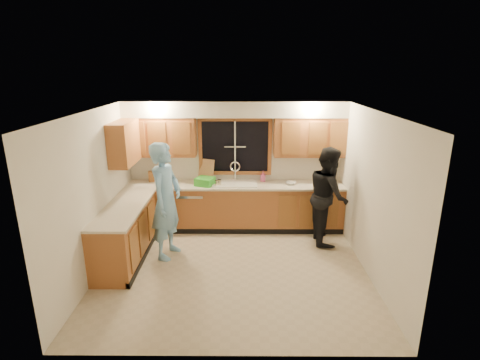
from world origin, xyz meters
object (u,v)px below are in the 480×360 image
man (166,201)px  dish_crate (205,181)px  sink (235,187)px  stove (114,249)px  woman (328,195)px  knife_block (152,176)px  bowl (291,183)px  soap_bottle (263,176)px  dishwasher (192,209)px

man → dish_crate: man is taller
sink → dish_crate: 0.59m
stove → woman: 3.74m
man → dish_crate: 1.19m
stove → dish_crate: 2.20m
knife_block → bowl: knife_block is taller
knife_block → bowl: bearing=-13.0°
soap_bottle → bowl: 0.58m
dishwasher → bowl: bearing=0.1°
stove → soap_bottle: soap_bottle is taller
dishwasher → woman: bearing=-12.3°
dishwasher → stove: bearing=-117.7°
dish_crate → soap_bottle: (1.13, 0.27, 0.03)m
woman → knife_block: size_ratio=8.40×
stove → woman: size_ratio=0.51×
dishwasher → dish_crate: dish_crate is taller
man → woman: size_ratio=1.11×
man → bowl: 2.48m
dish_crate → bowl: dish_crate is taller
woman → knife_block: bearing=77.9°
sink → woman: (1.69, -0.57, 0.02)m
sink → man: man is taller
dishwasher → woman: 2.64m
stove → bowl: bowl is taller
dishwasher → dish_crate: bearing=-13.2°
dish_crate → soap_bottle: 1.16m
knife_block → bowl: 2.75m
man → sink: bearing=-28.8°
sink → woman: size_ratio=0.49×
dishwasher → dish_crate: (0.28, -0.06, 0.59)m
knife_block → stove: bearing=-103.4°
stove → dish_crate: (1.23, 1.75, 0.55)m
dishwasher → woman: size_ratio=0.46×
dishwasher → man: size_ratio=0.42×
man → woman: man is taller
stove → bowl: (2.89, 1.81, 0.49)m
dishwasher → soap_bottle: 1.55m
dish_crate → dishwasher: bearing=166.8°
sink → dishwasher: size_ratio=1.05×
woman → dish_crate: (-2.27, 0.49, 0.11)m
dishwasher → knife_block: (-0.81, 0.18, 0.62)m
stove → soap_bottle: bearing=40.6°
sink → man: size_ratio=0.44×
soap_bottle → man: bearing=-141.4°
sink → bowl: sink is taller
stove → knife_block: size_ratio=4.27×
sink → soap_bottle: (0.56, 0.19, 0.16)m
woman → bowl: bearing=47.4°
woman → dish_crate: size_ratio=5.51×
knife_block → soap_bottle: soap_bottle is taller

